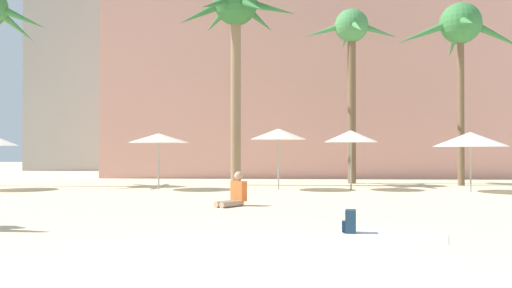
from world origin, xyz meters
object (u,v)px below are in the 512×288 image
at_px(palm_tree_far_left, 461,31).
at_px(palm_tree_right, 352,41).
at_px(palm_tree_left, 236,18).
at_px(cafe_umbrella_4, 351,136).
at_px(cafe_umbrella_2, 159,138).
at_px(cafe_umbrella_3, 470,139).
at_px(cafe_umbrella_1, 278,134).
at_px(person_far_left, 235,194).
at_px(backpack, 350,222).
at_px(beach_towel, 391,236).

height_order(palm_tree_far_left, palm_tree_right, palm_tree_right).
distance_m(palm_tree_left, cafe_umbrella_4, 7.25).
bearing_deg(cafe_umbrella_2, cafe_umbrella_3, -4.25).
height_order(palm_tree_left, cafe_umbrella_1, palm_tree_left).
bearing_deg(cafe_umbrella_1, palm_tree_far_left, 19.14).
bearing_deg(palm_tree_left, palm_tree_right, 14.76).
height_order(cafe_umbrella_3, cafe_umbrella_4, cafe_umbrella_4).
distance_m(cafe_umbrella_4, person_far_left, 7.37).
bearing_deg(cafe_umbrella_3, palm_tree_right, 125.78).
distance_m(palm_tree_far_left, person_far_left, 13.74).
relative_size(palm_tree_left, cafe_umbrella_4, 3.90).
distance_m(cafe_umbrella_3, cafe_umbrella_4, 4.17).
bearing_deg(cafe_umbrella_2, backpack, -61.46).
relative_size(cafe_umbrella_1, cafe_umbrella_2, 0.99).
distance_m(palm_tree_far_left, beach_towel, 16.03).
height_order(backpack, person_far_left, person_far_left).
bearing_deg(palm_tree_right, beach_towel, -95.40).
distance_m(cafe_umbrella_2, cafe_umbrella_3, 11.29).
height_order(cafe_umbrella_1, cafe_umbrella_4, cafe_umbrella_1).
distance_m(palm_tree_far_left, cafe_umbrella_4, 7.11).
bearing_deg(beach_towel, cafe_umbrella_4, 85.66).
bearing_deg(person_far_left, cafe_umbrella_4, -175.53).
bearing_deg(cafe_umbrella_4, backpack, -97.91).
relative_size(palm_tree_right, beach_towel, 4.21).
bearing_deg(cafe_umbrella_1, cafe_umbrella_2, -179.62).
bearing_deg(beach_towel, cafe_umbrella_2, 120.45).
height_order(cafe_umbrella_1, person_far_left, cafe_umbrella_1).
relative_size(palm_tree_right, cafe_umbrella_1, 3.41).
height_order(palm_tree_left, palm_tree_right, palm_tree_left).
relative_size(palm_tree_left, beach_towel, 4.68).
bearing_deg(palm_tree_far_left, palm_tree_left, -179.95).
xyz_separation_m(palm_tree_far_left, cafe_umbrella_2, (-12.12, -2.68, -4.52)).
bearing_deg(cafe_umbrella_4, cafe_umbrella_3, -13.32).
xyz_separation_m(palm_tree_right, backpack, (-2.05, -14.53, -6.14)).
distance_m(palm_tree_left, palm_tree_right, 5.29).
xyz_separation_m(palm_tree_right, cafe_umbrella_4, (-0.57, -3.88, -4.35)).
xyz_separation_m(cafe_umbrella_1, beach_towel, (1.87, -10.86, -2.07)).
height_order(cafe_umbrella_4, backpack, cafe_umbrella_4).
height_order(cafe_umbrella_1, beach_towel, cafe_umbrella_1).
height_order(palm_tree_left, person_far_left, palm_tree_left).
bearing_deg(cafe_umbrella_4, palm_tree_left, 150.53).
relative_size(palm_tree_far_left, palm_tree_left, 0.88).
distance_m(palm_tree_left, cafe_umbrella_3, 10.62).
distance_m(cafe_umbrella_1, backpack, 10.79).
height_order(beach_towel, backpack, backpack).
xyz_separation_m(cafe_umbrella_2, cafe_umbrella_4, (7.20, 0.12, 0.06)).
bearing_deg(cafe_umbrella_4, beach_towel, -94.34).
bearing_deg(beach_towel, cafe_umbrella_1, 99.77).
xyz_separation_m(cafe_umbrella_1, cafe_umbrella_3, (6.76, -0.87, -0.22)).
bearing_deg(cafe_umbrella_4, person_far_left, -122.65).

